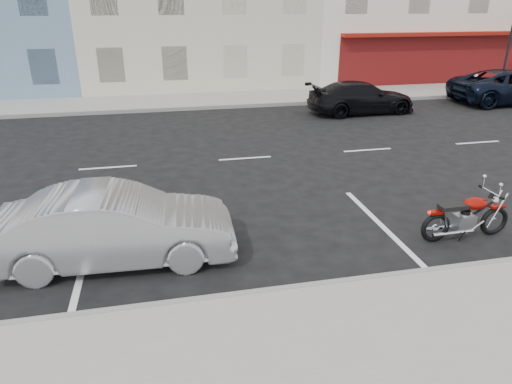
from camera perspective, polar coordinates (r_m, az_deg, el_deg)
The scene contains 10 objects.
ground at distance 14.36m, azimuth 6.50°, elevation 4.73°, with size 120.00×120.00×0.00m, color black.
sidewalk_far at distance 22.07m, azimuth -13.58°, elevation 10.81°, with size 80.00×3.40×0.15m, color gray.
curb_near at distance 7.37m, azimuth -14.61°, elevation -14.10°, with size 80.00×0.12×0.16m, color gray.
curb_far at distance 20.40m, azimuth -13.62°, elevation 9.88°, with size 80.00×0.12×0.16m, color gray.
traffic_light at distance 27.88m, azimuth 29.24°, elevation 16.22°, with size 0.26×0.30×3.80m.
fire_hydrant at distance 27.28m, azimuth 25.75°, elevation 12.41°, with size 0.20×0.20×0.72m.
motorcycle at distance 10.37m, azimuth 27.83°, elevation -2.52°, with size 1.94×0.64×0.97m.
sedan_silver at distance 8.53m, azimuth -17.12°, elevation -4.15°, with size 1.47×4.20×1.39m, color #97999E.
suv_far at distance 24.62m, azimuth 29.16°, elevation 11.43°, with size 2.51×5.44×1.51m, color black.
car_far at distance 20.11m, azimuth 13.02°, elevation 11.44°, with size 1.85×4.55×1.32m, color black.
Camera 1 is at (-4.43, -12.93, 4.41)m, focal length 32.00 mm.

